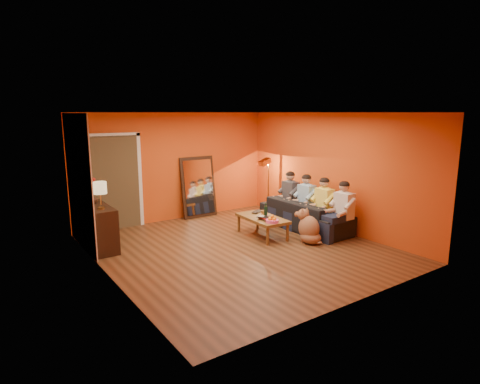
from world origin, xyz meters
TOP-DOWN VIEW (x-y plane):
  - room_shell at (0.00, 0.37)m, footprint 5.00×5.50m
  - white_accent at (-2.48, 1.75)m, footprint 0.02×1.90m
  - doorway_recess at (-1.50, 2.83)m, footprint 1.06×0.30m
  - door_jamb_left at (-2.07, 2.71)m, footprint 0.08×0.06m
  - door_jamb_right at (-0.93, 2.71)m, footprint 0.08×0.06m
  - door_header at (-1.50, 2.71)m, footprint 1.22×0.06m
  - mirror_frame at (0.55, 2.63)m, footprint 0.92×0.27m
  - mirror_glass at (0.55, 2.59)m, footprint 0.78×0.21m
  - sideboard at (-2.24, 1.55)m, footprint 0.44×1.18m
  - table_lamp at (-2.24, 1.25)m, footprint 0.24×0.24m
  - sofa at (2.00, 0.29)m, footprint 2.24×0.88m
  - coffee_table at (0.85, 0.39)m, footprint 0.69×1.25m
  - floor_lamp at (2.09, 1.75)m, footprint 0.30×0.24m
  - dog at (1.35, -0.50)m, footprint 0.44×0.64m
  - person_far_left at (2.13, -0.71)m, footprint 0.70×0.44m
  - person_mid_left at (2.13, -0.16)m, footprint 0.70×0.44m
  - person_mid_right at (2.13, 0.39)m, footprint 0.70×0.44m
  - person_far_right at (2.13, 0.94)m, footprint 0.70×0.44m
  - fruit_bowl at (0.75, -0.06)m, footprint 0.26×0.26m
  - wine_bottle at (0.90, 0.34)m, footprint 0.07×0.07m
  - tumbler at (0.97, 0.51)m, footprint 0.12×0.12m
  - laptop at (1.03, 0.74)m, footprint 0.40×0.35m
  - book_lower at (0.67, 0.19)m, footprint 0.23×0.30m
  - book_mid at (0.68, 0.20)m, footprint 0.20×0.27m
  - book_upper at (0.67, 0.18)m, footprint 0.29×0.30m
  - vase at (-2.24, 1.80)m, footprint 0.18×0.18m
  - flowers at (-2.24, 1.80)m, footprint 0.17×0.17m

SIDE VIEW (x-z plane):
  - coffee_table at x=0.85m, z-range 0.00..0.42m
  - sofa at x=2.00m, z-range 0.00..0.65m
  - dog at x=1.35m, z-range 0.00..0.71m
  - sideboard at x=-2.24m, z-range 0.00..0.85m
  - book_lower at x=0.67m, z-range 0.42..0.45m
  - laptop at x=1.03m, z-range 0.42..0.45m
  - book_mid at x=0.68m, z-range 0.45..0.47m
  - tumbler at x=0.97m, z-range 0.42..0.52m
  - book_upper at x=0.67m, z-range 0.47..0.49m
  - fruit_bowl at x=0.75m, z-range 0.42..0.58m
  - wine_bottle at x=0.90m, z-range 0.42..0.73m
  - person_far_left at x=2.13m, z-range 0.00..1.22m
  - person_mid_left at x=2.13m, z-range 0.00..1.22m
  - person_mid_right at x=2.13m, z-range 0.00..1.22m
  - person_far_right at x=2.13m, z-range 0.00..1.22m
  - floor_lamp at x=2.09m, z-range 0.00..1.44m
  - mirror_frame at x=0.55m, z-range 0.00..1.52m
  - mirror_glass at x=0.55m, z-range 0.09..1.43m
  - vase at x=-2.24m, z-range 0.85..1.04m
  - doorway_recess at x=-1.50m, z-range 0.00..2.10m
  - door_jamb_left at x=-2.07m, z-range -0.05..2.15m
  - door_jamb_right at x=-0.93m, z-range -0.05..2.15m
  - table_lamp at x=-2.24m, z-range 0.85..1.36m
  - flowers at x=-2.24m, z-range 0.97..1.48m
  - room_shell at x=0.00m, z-range 0.00..2.60m
  - white_accent at x=-2.48m, z-range 0.01..2.59m
  - door_header at x=-1.50m, z-range 2.08..2.16m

